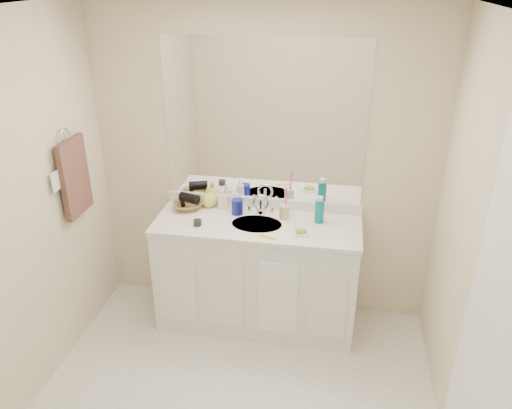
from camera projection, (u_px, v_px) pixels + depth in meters
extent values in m
cube|color=white|center=(215.00, 13.00, 2.10)|extent=(2.60, 2.60, 0.02)
cube|color=beige|center=(264.00, 168.00, 3.77)|extent=(2.60, 0.02, 2.40)
cube|color=beige|center=(0.00, 236.00, 2.82)|extent=(0.02, 2.60, 2.40)
cube|color=beige|center=(485.00, 282.00, 2.41)|extent=(0.02, 2.60, 2.40)
cube|color=white|center=(257.00, 275.00, 3.86)|extent=(1.50, 0.55, 0.85)
cube|color=white|center=(257.00, 224.00, 3.67)|extent=(1.52, 0.57, 0.03)
cube|color=white|center=(263.00, 203.00, 3.88)|extent=(1.52, 0.03, 0.08)
cylinder|color=beige|center=(257.00, 225.00, 3.65)|extent=(0.37, 0.37, 0.02)
cylinder|color=silver|center=(261.00, 206.00, 3.78)|extent=(0.02, 0.02, 0.11)
cube|color=white|center=(264.00, 122.00, 3.61)|extent=(1.48, 0.01, 1.20)
cylinder|color=navy|center=(237.00, 207.00, 3.77)|extent=(0.09, 0.09, 0.12)
cylinder|color=beige|center=(284.00, 212.00, 3.71)|extent=(0.08, 0.08, 0.10)
cylinder|color=#E83D98|center=(286.00, 200.00, 3.66)|extent=(0.02, 0.04, 0.22)
cylinder|color=#0A737F|center=(319.00, 212.00, 3.64)|extent=(0.07, 0.07, 0.16)
cube|color=white|center=(301.00, 233.00, 3.50)|extent=(0.13, 0.11, 0.01)
cube|color=#8CC12F|center=(301.00, 231.00, 3.49)|extent=(0.09, 0.07, 0.03)
cube|color=#F8A51A|center=(267.00, 237.00, 3.46)|extent=(0.12, 0.07, 0.01)
cylinder|color=black|center=(198.00, 223.00, 3.61)|extent=(0.08, 0.08, 0.04)
imported|color=white|center=(235.00, 199.00, 3.81)|extent=(0.10, 0.10, 0.19)
imported|color=#FFF1CF|center=(223.00, 198.00, 3.86)|extent=(0.07, 0.07, 0.15)
imported|color=#EAE35B|center=(209.00, 197.00, 3.88)|extent=(0.16, 0.16, 0.16)
imported|color=olive|center=(187.00, 205.00, 3.87)|extent=(0.29, 0.29, 0.05)
cylinder|color=black|center=(189.00, 198.00, 3.84)|extent=(0.17, 0.12, 0.08)
torus|color=silver|center=(65.00, 136.00, 3.35)|extent=(0.01, 0.11, 0.11)
cube|color=#422923|center=(75.00, 177.00, 3.48)|extent=(0.04, 0.32, 0.55)
cube|color=white|center=(55.00, 181.00, 3.28)|extent=(0.01, 0.08, 0.13)
cube|color=white|center=(489.00, 357.00, 2.23)|extent=(0.02, 0.82, 2.00)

